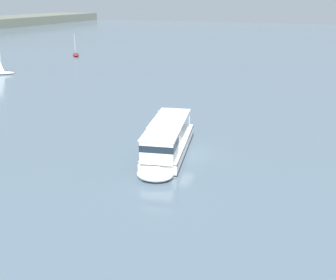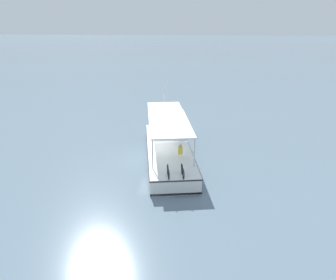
# 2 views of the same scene
# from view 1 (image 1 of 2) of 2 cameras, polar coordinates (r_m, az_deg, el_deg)

# --- Properties ---
(ground_plane) EXTENTS (400.00, 400.00, 0.00)m
(ground_plane) POSITION_cam_1_polar(r_m,az_deg,el_deg) (36.57, 1.73, -1.99)
(ground_plane) COLOR slate
(ferry_main) EXTENTS (13.05, 5.28, 5.32)m
(ferry_main) POSITION_cam_1_polar(r_m,az_deg,el_deg) (35.12, -0.31, -1.15)
(ferry_main) COLOR white
(ferry_main) RESTS_ON ground
(sailboat_mid_channel) EXTENTS (3.44, 4.91, 5.40)m
(sailboat_mid_channel) POSITION_cam_1_polar(r_m,az_deg,el_deg) (81.04, -23.02, 9.06)
(sailboat_mid_channel) COLOR white
(sailboat_mid_channel) RESTS_ON ground
(sailboat_far_right) EXTENTS (4.68, 4.01, 5.40)m
(sailboat_far_right) POSITION_cam_1_polar(r_m,az_deg,el_deg) (102.15, -13.19, 12.05)
(sailboat_far_right) COLOR maroon
(sailboat_far_right) RESTS_ON ground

